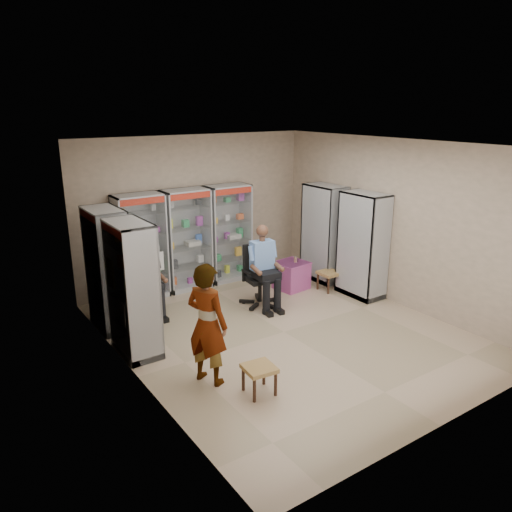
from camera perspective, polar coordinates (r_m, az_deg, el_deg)
floor at (r=8.25m, az=3.22°, el=-8.65°), size 6.00×6.00×0.00m
room_shell at (r=7.60m, az=3.47°, el=4.84°), size 5.02×6.02×3.01m
cabinet_back_left at (r=9.56m, az=-13.01°, el=0.98°), size 0.90×0.50×2.00m
cabinet_back_mid at (r=9.92m, az=-7.91°, el=1.85°), size 0.90×0.50×2.00m
cabinet_back_right at (r=10.36m, az=-3.21°, el=2.63°), size 0.90×0.50×2.00m
cabinet_right_far at (r=10.42m, az=7.76°, el=2.59°), size 0.90×0.50×2.00m
cabinet_right_near at (r=9.66m, az=12.09°, el=1.21°), size 0.90×0.50×2.00m
cabinet_left_far at (r=8.43m, az=-16.54°, el=-1.47°), size 0.90×0.50×2.00m
cabinet_left_near at (r=7.44m, az=-13.88°, el=-3.72°), size 0.90×0.50×2.00m
wooden_chair at (r=8.98m, az=-12.54°, el=-3.59°), size 0.42×0.42×0.94m
seated_customer at (r=8.87m, az=-12.51°, el=-2.47°), size 0.44×0.60×1.34m
office_chair at (r=9.10m, az=0.46°, el=-2.27°), size 0.68×0.68×1.13m
seated_shopkeeper at (r=9.01m, az=0.64°, el=-1.43°), size 0.54×0.70×1.43m
pink_trunk at (r=10.02m, az=4.06°, el=-2.22°), size 0.63×0.61×0.55m
tea_glass at (r=9.91m, az=4.53°, el=-0.42°), size 0.07×0.07×0.11m
woven_stool_a at (r=10.04m, az=8.33°, el=-2.82°), size 0.39×0.39×0.39m
woven_stool_b at (r=6.57m, az=0.38°, el=-13.94°), size 0.42×0.42×0.38m
standing_man at (r=6.56m, az=-5.59°, el=-7.75°), size 0.61×0.72×1.66m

